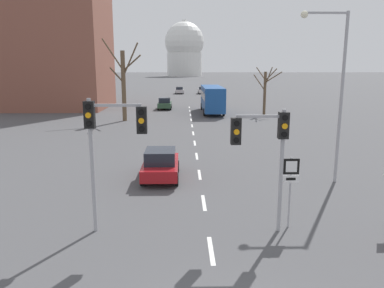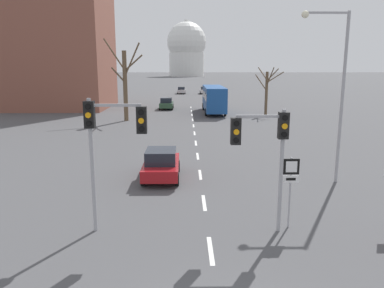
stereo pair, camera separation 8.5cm
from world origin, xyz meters
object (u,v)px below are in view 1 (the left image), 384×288
sedan_near_right (165,103)px  city_bus (212,97)px  sedan_near_left (161,164)px  street_lamp_right (334,81)px  sedan_far_left (202,90)px  route_sign_post (291,180)px  traffic_signal_near_left (108,132)px  sedan_mid_centre (179,90)px  traffic_signal_near_right (266,140)px

sedan_near_right → city_bus: (6.51, -4.49, 1.21)m
sedan_near_left → city_bus: size_ratio=0.39×
street_lamp_right → sedan_far_left: (-3.39, 66.49, -4.54)m
sedan_far_left → route_sign_post: bearing=-90.2°
traffic_signal_near_left → sedan_mid_centre: traffic_signal_near_left is taller
sedan_near_left → sedan_far_left: (5.56, 65.72, -0.02)m
route_sign_post → sedan_far_left: bearing=89.8°
street_lamp_right → sedan_far_left: size_ratio=1.97×
traffic_signal_near_right → traffic_signal_near_left: size_ratio=0.92×
route_sign_post → sedan_near_left: size_ratio=0.66×
sedan_mid_centre → sedan_far_left: (5.15, -0.23, 0.03)m
route_sign_post → sedan_near_left: route_sign_post is taller
traffic_signal_near_right → sedan_mid_centre: bearing=93.0°
sedan_near_right → sedan_mid_centre: size_ratio=0.94×
traffic_signal_near_right → route_sign_post: traffic_signal_near_right is taller
street_lamp_right → city_bus: street_lamp_right is taller
route_sign_post → sedan_near_right: route_sign_post is taller
traffic_signal_near_left → sedan_mid_centre: 72.69m
traffic_signal_near_left → sedan_far_left: size_ratio=1.12×
traffic_signal_near_right → sedan_near_left: 8.41m
traffic_signal_near_right → city_bus: size_ratio=0.42×
sedan_mid_centre → street_lamp_right: bearing=-82.7°
sedan_near_right → traffic_signal_near_right: bearing=-82.2°
sedan_near_right → sedan_near_left: bearing=-87.6°
route_sign_post → street_lamp_right: size_ratio=0.32×
route_sign_post → sedan_far_left: (0.29, 72.21, -1.08)m
sedan_mid_centre → sedan_far_left: bearing=-2.5°
traffic_signal_near_left → city_bus: (6.52, 36.47, -1.73)m
sedan_mid_centre → city_bus: (4.68, -36.13, 1.26)m
traffic_signal_near_left → street_lamp_right: street_lamp_right is taller
sedan_far_left → traffic_signal_near_right: bearing=-91.1°
sedan_near_left → sedan_far_left: size_ratio=0.95×
sedan_near_right → city_bus: 8.00m
traffic_signal_near_left → sedan_mid_centre: size_ratio=1.11×
sedan_near_left → sedan_near_right: sedan_near_right is taller
sedan_near_left → city_bus: city_bus is taller
city_bus → street_lamp_right: bearing=-82.8°
traffic_signal_near_left → sedan_far_left: bearing=84.5°
traffic_signal_near_left → sedan_far_left: traffic_signal_near_left is taller
sedan_near_right → sedan_mid_centre: bearing=86.7°
traffic_signal_near_right → sedan_far_left: (1.35, 72.50, -2.65)m
route_sign_post → city_bus: bearing=90.3°
street_lamp_right → city_bus: size_ratio=0.81×
street_lamp_right → sedan_mid_centre: (-8.54, 66.71, -4.57)m
street_lamp_right → sedan_near_right: 36.85m
city_bus → sedan_near_left: bearing=-99.7°
sedan_mid_centre → city_bus: city_bus is taller
sedan_mid_centre → sedan_far_left: sedan_far_left is taller
sedan_far_left → city_bus: size_ratio=0.41×
traffic_signal_near_right → sedan_near_left: bearing=121.9°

